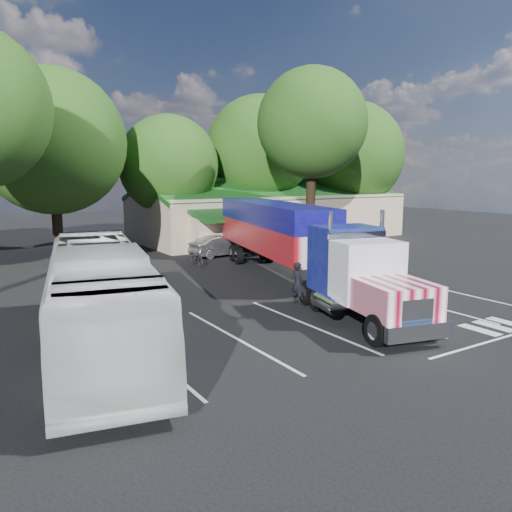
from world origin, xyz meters
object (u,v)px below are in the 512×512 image
semi_truck (290,237)px  tour_bus (100,298)px  woman (298,283)px  silver_sedan (221,246)px  bicycle (197,258)px

semi_truck → tour_bus: bearing=-141.6°
woman → silver_sedan: (3.40, 13.69, -0.21)m
woman → silver_sedan: bearing=-26.8°
bicycle → tour_bus: tour_bus is taller
semi_truck → bicycle: semi_truck is taller
semi_truck → bicycle: 7.82m
woman → tour_bus: bearing=85.7°
silver_sedan → woman: bearing=160.5°
bicycle → silver_sedan: silver_sedan is taller
semi_truck → tour_bus: 12.76m
semi_truck → tour_bus: semi_truck is taller
semi_truck → woman: semi_truck is taller
woman → bicycle: size_ratio=1.04×
semi_truck → woman: (-2.40, -3.92, -1.51)m
woman → semi_truck: bearing=-44.3°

